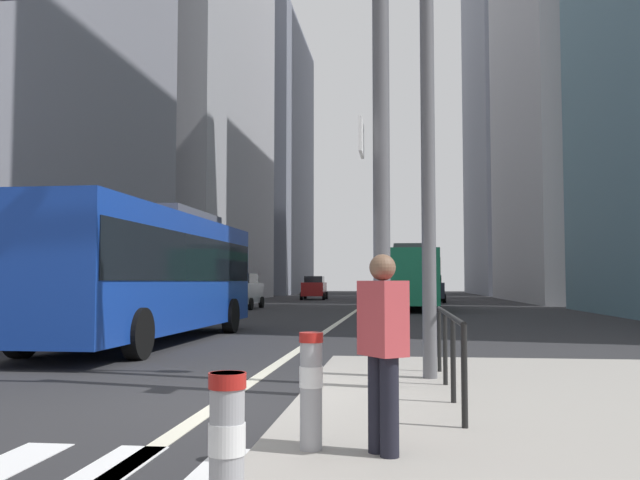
{
  "coord_description": "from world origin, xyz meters",
  "views": [
    {
      "loc": [
        2.2,
        -8.46,
        1.5
      ],
      "look_at": [
        -1.65,
        24.73,
        3.54
      ],
      "focal_mm": 38.25,
      "sensor_mm": 36.0,
      "label": 1
    }
  ],
  "objects": [
    {
      "name": "pedestrian_walking",
      "position": [
        2.07,
        -3.03,
        1.01
      ],
      "size": [
        0.42,
        0.45,
        1.57
      ],
      "color": "black",
      "rests_on": "median_island"
    },
    {
      "name": "street_lamp_post",
      "position": [
        2.63,
        1.29,
        5.28
      ],
      "size": [
        5.5,
        0.32,
        8.0
      ],
      "color": "#56565B",
      "rests_on": "median_island"
    },
    {
      "name": "bollard_left",
      "position": [
        1.49,
        -2.94,
        0.67
      ],
      "size": [
        0.2,
        0.2,
        0.94
      ],
      "color": "#99999E",
      "rests_on": "median_island"
    },
    {
      "name": "office_tower_left_far",
      "position": [
        -16.0,
        74.24,
        16.45
      ],
      "size": [
        12.71,
        23.54,
        32.91
      ],
      "primitive_type": "cube",
      "color": "slate",
      "rests_on": "ground"
    },
    {
      "name": "traffic_signal_gantry",
      "position": [
        -0.08,
        0.36,
        4.12
      ],
      "size": [
        6.21,
        0.65,
        6.0
      ],
      "color": "#515156",
      "rests_on": "median_island"
    },
    {
      "name": "car_oncoming_far",
      "position": [
        -6.51,
        28.39,
        0.99
      ],
      "size": [
        2.06,
        4.4,
        1.94
      ],
      "color": "silver",
      "rests_on": "ground"
    },
    {
      "name": "city_bus_blue_oncoming",
      "position": [
        -3.95,
        7.71,
        1.84
      ],
      "size": [
        2.79,
        10.86,
        3.4
      ],
      "color": "#14389E",
      "rests_on": "ground"
    },
    {
      "name": "ground_plane",
      "position": [
        0.0,
        20.0,
        0.0
      ],
      "size": [
        160.0,
        160.0,
        0.0
      ],
      "primitive_type": "plane",
      "color": "#28282B"
    },
    {
      "name": "car_receding_near",
      "position": [
        4.38,
        41.34,
        0.99
      ],
      "size": [
        2.13,
        4.47,
        1.94
      ],
      "color": "#232838",
      "rests_on": "ground"
    },
    {
      "name": "lane_centre_line",
      "position": [
        0.0,
        30.0,
        0.01
      ],
      "size": [
        0.2,
        80.0,
        0.01
      ],
      "primitive_type": "cube",
      "color": "beige",
      "rests_on": "ground"
    },
    {
      "name": "bollard_front",
      "position": [
        1.32,
        -5.0,
        0.64
      ],
      "size": [
        0.2,
        0.2,
        0.88
      ],
      "color": "#99999E",
      "rests_on": "median_island"
    },
    {
      "name": "office_tower_right_mid",
      "position": [
        17.0,
        45.78,
        19.15
      ],
      "size": [
        12.02,
        23.17,
        38.29
      ],
      "primitive_type": "cube",
      "color": "#9E9EA3",
      "rests_on": "ground"
    },
    {
      "name": "office_tower_right_far",
      "position": [
        17.0,
        74.43,
        28.72
      ],
      "size": [
        11.68,
        25.51,
        57.44
      ],
      "primitive_type": "cube",
      "color": "slate",
      "rests_on": "ground"
    },
    {
      "name": "city_bus_red_receding",
      "position": [
        2.77,
        28.95,
        1.84
      ],
      "size": [
        2.83,
        10.83,
        3.4
      ],
      "color": "#198456",
      "rests_on": "ground"
    },
    {
      "name": "car_oncoming_mid",
      "position": [
        -4.83,
        47.98,
        0.99
      ],
      "size": [
        2.17,
        4.51,
        1.94
      ],
      "color": "maroon",
      "rests_on": "ground"
    },
    {
      "name": "car_receding_far",
      "position": [
        3.88,
        43.92,
        0.99
      ],
      "size": [
        2.13,
        4.06,
        1.94
      ],
      "color": "#B2A899",
      "rests_on": "ground"
    },
    {
      "name": "pedestrian_railing",
      "position": [
        2.8,
        0.02,
        0.87
      ],
      "size": [
        0.06,
        4.03,
        0.98
      ],
      "color": "black",
      "rests_on": "median_island"
    }
  ]
}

